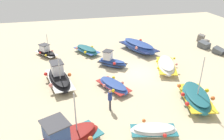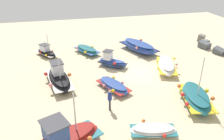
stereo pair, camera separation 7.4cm
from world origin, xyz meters
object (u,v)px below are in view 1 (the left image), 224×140
fishing_boat_5 (113,86)px  fishing_boat_6 (59,78)px  fishing_boat_0 (138,46)px  fishing_boat_7 (112,62)px  fishing_boat_8 (154,130)px  fishing_boat_2 (196,97)px  fishing_boat_9 (87,50)px  person_walking (110,99)px  fishing_boat_1 (166,65)px  fishing_boat_3 (46,52)px  fishing_boat_4 (65,139)px

fishing_boat_5 → fishing_boat_6: 5.01m
fishing_boat_0 → fishing_boat_7: (3.57, -4.23, -0.06)m
fishing_boat_6 → fishing_boat_8: (8.14, 5.77, -0.31)m
fishing_boat_0 → fishing_boat_2: 11.73m
fishing_boat_5 → fishing_boat_9: (-8.94, -1.14, 0.06)m
fishing_boat_5 → person_walking: size_ratio=2.20×
fishing_boat_0 → fishing_boat_1: size_ratio=1.24×
fishing_boat_5 → fishing_boat_9: 9.01m
fishing_boat_0 → fishing_boat_9: 6.35m
fishing_boat_2 → fishing_boat_8: size_ratio=1.43×
fishing_boat_2 → fishing_boat_7: 9.48m
fishing_boat_9 → fishing_boat_6: bearing=124.3°
fishing_boat_7 → fishing_boat_6: bearing=63.1°
fishing_boat_8 → fishing_boat_9: size_ratio=0.84×
fishing_boat_3 → fishing_boat_4: fishing_boat_4 is taller
fishing_boat_4 → person_walking: 4.70m
fishing_boat_2 → fishing_boat_7: (-8.15, -4.85, 0.02)m
fishing_boat_1 → fishing_boat_8: bearing=-10.6°
fishing_boat_6 → person_walking: size_ratio=2.98×
fishing_boat_7 → fishing_boat_8: bearing=129.7°
fishing_boat_3 → fishing_boat_9: size_ratio=0.82×
fishing_boat_6 → fishing_boat_1: bearing=-98.9°
fishing_boat_0 → fishing_boat_1: (5.65, 1.02, -0.13)m
fishing_boat_0 → fishing_boat_9: (-0.82, -6.29, -0.22)m
fishing_boat_6 → fishing_boat_3: bearing=-1.2°
fishing_boat_0 → fishing_boat_3: 11.09m
fishing_boat_4 → fishing_boat_8: fishing_boat_4 is taller
fishing_boat_2 → fishing_boat_5: size_ratio=1.24×
fishing_boat_4 → person_walking: size_ratio=2.78×
fishing_boat_5 → fishing_boat_7: (-4.56, 0.91, 0.21)m
fishing_boat_2 → fishing_boat_9: size_ratio=1.20×
fishing_boat_4 → fishing_boat_6: fishing_boat_4 is taller
fishing_boat_0 → fishing_boat_6: (6.12, -9.73, -0.01)m
fishing_boat_3 → fishing_boat_7: bearing=-161.1°
fishing_boat_0 → fishing_boat_9: fishing_boat_0 is taller
fishing_boat_1 → fishing_boat_2: fishing_boat_2 is taller
fishing_boat_2 → fishing_boat_4: size_ratio=0.98×
fishing_boat_0 → fishing_boat_7: fishing_boat_7 is taller
fishing_boat_4 → fishing_boat_5: 7.50m
fishing_boat_1 → fishing_boat_2: size_ratio=1.01×
fishing_boat_1 → fishing_boat_3: (-6.76, -12.05, -0.03)m
fishing_boat_2 → fishing_boat_6: fishing_boat_2 is taller
fishing_boat_6 → fishing_boat_9: (-6.94, 3.44, -0.21)m
fishing_boat_7 → person_walking: bearing=114.0°
fishing_boat_3 → fishing_boat_7: (4.67, 6.80, 0.11)m
fishing_boat_2 → fishing_boat_7: bearing=45.1°
fishing_boat_7 → fishing_boat_4: bearing=101.5°
fishing_boat_3 → person_walking: 13.08m
fishing_boat_8 → fishing_boat_7: bearing=-76.8°
fishing_boat_6 → fishing_boat_9: size_ratio=1.31×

